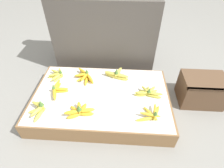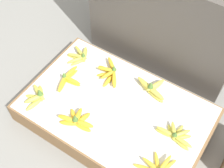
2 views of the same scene
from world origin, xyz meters
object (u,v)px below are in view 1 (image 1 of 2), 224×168
(wooden_crate, at_px, (202,90))
(banana_bunch_middle_right, at_px, (149,93))
(banana_bunch_middle_left, at_px, (57,90))
(banana_bunch_front_left, at_px, (39,109))
(banana_bunch_front_right, at_px, (152,114))
(banana_bunch_back_midright, at_px, (117,74))
(banana_bunch_front_midleft, at_px, (80,111))
(banana_bunch_back_midleft, at_px, (85,76))
(banana_bunch_back_left, at_px, (58,74))

(wooden_crate, xyz_separation_m, banana_bunch_middle_right, (-0.50, -0.12, 0.05))
(banana_bunch_middle_left, bearing_deg, banana_bunch_front_left, -108.63)
(banana_bunch_front_right, relative_size, banana_bunch_back_midright, 0.85)
(banana_bunch_front_left, relative_size, banana_bunch_front_midleft, 0.91)
(banana_bunch_front_midleft, bearing_deg, banana_bunch_back_midleft, 95.01)
(banana_bunch_front_midleft, xyz_separation_m, banana_bunch_middle_left, (-0.24, 0.22, -0.01))
(banana_bunch_front_right, bearing_deg, banana_bunch_front_left, -179.33)
(banana_bunch_front_left, xyz_separation_m, banana_bunch_back_midright, (0.58, 0.46, 0.00))
(banana_bunch_middle_right, distance_m, banana_bunch_back_left, 0.87)
(banana_bunch_front_midleft, height_order, banana_bunch_back_midleft, banana_bunch_front_midleft)
(wooden_crate, bearing_deg, banana_bunch_back_left, 176.87)
(wooden_crate, height_order, banana_bunch_middle_right, wooden_crate)
(banana_bunch_front_midleft, relative_size, banana_bunch_front_right, 1.14)
(banana_bunch_front_left, xyz_separation_m, banana_bunch_front_right, (0.87, 0.01, -0.01))
(wooden_crate, height_order, banana_bunch_middle_left, wooden_crate)
(banana_bunch_front_right, distance_m, banana_bunch_middle_right, 0.23)
(banana_bunch_middle_left, relative_size, banana_bunch_back_midleft, 1.08)
(banana_bunch_front_left, height_order, banana_bunch_front_right, banana_bunch_front_left)
(banana_bunch_front_left, distance_m, banana_bunch_front_midleft, 0.32)
(banana_bunch_front_left, bearing_deg, wooden_crate, 14.86)
(banana_bunch_back_left, bearing_deg, banana_bunch_back_midright, 2.80)
(banana_bunch_middle_right, bearing_deg, banana_bunch_front_midleft, -156.02)
(banana_bunch_front_midleft, distance_m, banana_bunch_middle_right, 0.60)
(banana_bunch_front_right, bearing_deg, banana_bunch_back_left, 153.49)
(banana_bunch_front_right, bearing_deg, banana_bunch_back_midleft, 144.75)
(banana_bunch_middle_left, distance_m, banana_bunch_back_midright, 0.56)
(banana_bunch_front_midleft, distance_m, banana_bunch_middle_left, 0.33)
(banana_bunch_middle_left, height_order, banana_bunch_back_midright, banana_bunch_back_midright)
(banana_bunch_back_left, height_order, banana_bunch_back_midleft, banana_bunch_back_midleft)
(banana_bunch_front_midleft, bearing_deg, wooden_crate, 19.16)
(banana_bunch_front_midleft, bearing_deg, banana_bunch_middle_right, 23.98)
(banana_bunch_middle_right, distance_m, banana_bunch_back_midleft, 0.61)
(banana_bunch_front_right, distance_m, banana_bunch_middle_left, 0.82)
(banana_bunch_middle_right, height_order, banana_bunch_back_midleft, banana_bunch_back_midleft)
(banana_bunch_middle_left, relative_size, banana_bunch_back_left, 1.19)
(banana_bunch_middle_left, bearing_deg, banana_bunch_front_right, -14.90)
(banana_bunch_back_left, height_order, banana_bunch_back_midright, banana_bunch_back_midright)
(wooden_crate, relative_size, banana_bunch_middle_left, 1.53)
(banana_bunch_back_midleft, bearing_deg, banana_bunch_front_left, -123.58)
(banana_bunch_back_left, xyz_separation_m, banana_bunch_back_midleft, (0.27, -0.01, 0.00))
(banana_bunch_front_left, distance_m, banana_bunch_middle_right, 0.90)
(banana_bunch_middle_right, bearing_deg, banana_bunch_back_midright, 141.76)
(banana_bunch_front_midleft, distance_m, banana_bunch_front_right, 0.55)
(banana_bunch_middle_right, bearing_deg, banana_bunch_front_left, -164.37)
(banana_bunch_middle_left, distance_m, banana_bunch_middle_right, 0.79)
(banana_bunch_front_midleft, relative_size, banana_bunch_middle_right, 0.97)
(banana_bunch_middle_right, bearing_deg, banana_bunch_front_right, -89.08)
(banana_bunch_back_midleft, bearing_deg, banana_bunch_front_midleft, -84.99)
(banana_bunch_middle_right, relative_size, banana_bunch_back_midright, 1.00)
(wooden_crate, bearing_deg, banana_bunch_front_left, -165.14)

